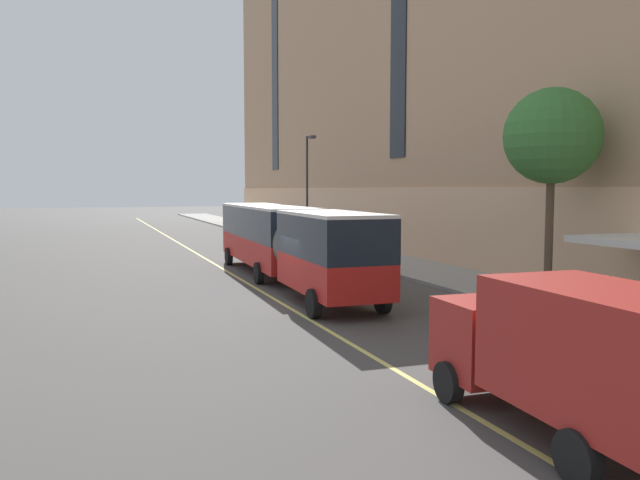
{
  "coord_description": "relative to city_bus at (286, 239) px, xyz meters",
  "views": [
    {
      "loc": [
        -7.74,
        -22.15,
        4.33
      ],
      "look_at": [
        3.02,
        6.56,
        1.8
      ],
      "focal_mm": 35.0,
      "sensor_mm": 36.0,
      "label": 1
    }
  ],
  "objects": [
    {
      "name": "city_bus",
      "position": [
        0.0,
        0.0,
        0.0
      ],
      "size": [
        3.32,
        18.65,
        3.48
      ],
      "color": "red",
      "rests_on": "ground"
    },
    {
      "name": "ground_plane",
      "position": [
        -0.78,
        -5.06,
        -2.03
      ],
      "size": [
        260.0,
        260.0,
        0.0
      ],
      "primitive_type": "plane",
      "color": "#4C4947"
    },
    {
      "name": "box_truck",
      "position": [
        -0.81,
        -19.11,
        -0.44
      ],
      "size": [
        2.54,
        6.46,
        2.76
      ],
      "color": "maroon",
      "rests_on": "ground"
    },
    {
      "name": "street_tree_mid_block",
      "position": [
        8.12,
        -7.94,
        4.26
      ],
      "size": [
        3.65,
        3.65,
        8.0
      ],
      "color": "brown",
      "rests_on": "sidewalk"
    },
    {
      "name": "parked_car_champagne_4",
      "position": [
        4.56,
        4.08,
        -1.24
      ],
      "size": [
        1.98,
        4.67,
        1.56
      ],
      "color": "#BCAD89",
      "rests_on": "ground"
    },
    {
      "name": "parked_car_white_0",
      "position": [
        4.56,
        -13.76,
        -1.25
      ],
      "size": [
        1.93,
        4.68,
        1.56
      ],
      "color": "silver",
      "rests_on": "ground"
    },
    {
      "name": "sidewalk",
      "position": [
        7.99,
        -2.06,
        -1.95
      ],
      "size": [
        4.6,
        160.0,
        0.15
      ],
      "primitive_type": "cube",
      "color": "#9E9B93",
      "rests_on": "ground"
    },
    {
      "name": "parked_car_navy_3",
      "position": [
        4.35,
        19.22,
        -1.24
      ],
      "size": [
        2.04,
        4.56,
        1.56
      ],
      "color": "navy",
      "rests_on": "ground"
    },
    {
      "name": "parked_car_champagne_2",
      "position": [
        4.51,
        11.61,
        -1.25
      ],
      "size": [
        2.07,
        4.54,
        1.56
      ],
      "color": "#BCAD89",
      "rests_on": "ground"
    },
    {
      "name": "lane_centerline",
      "position": [
        -1.7,
        -2.06,
        -2.02
      ],
      "size": [
        0.16,
        140.0,
        0.01
      ],
      "primitive_type": "cube",
      "color": "#E0D66B",
      "rests_on": "ground"
    },
    {
      "name": "street_lamp",
      "position": [
        6.29,
        14.7,
        2.88
      ],
      "size": [
        0.36,
        1.48,
        7.9
      ],
      "color": "#2D2D30",
      "rests_on": "sidewalk"
    }
  ]
}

